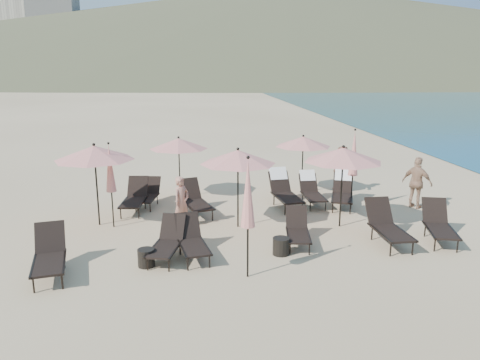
{
  "coord_description": "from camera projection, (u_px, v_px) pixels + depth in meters",
  "views": [
    {
      "loc": [
        -2.53,
        -10.82,
        4.6
      ],
      "look_at": [
        -1.05,
        3.5,
        1.1
      ],
      "focal_mm": 35.0,
      "sensor_mm": 36.0,
      "label": 1
    }
  ],
  "objects": [
    {
      "name": "lounger_0",
      "position": [
        49.0,
        255.0,
        10.51
      ],
      "size": [
        1.04,
        1.89,
        1.03
      ],
      "rotation": [
        0.0,
        0.0,
        0.21
      ],
      "color": "black",
      "rests_on": "ground"
    },
    {
      "name": "beachgoer_a",
      "position": [
        181.0,
        202.0,
        13.6
      ],
      "size": [
        0.64,
        0.66,
        1.53
      ],
      "primitive_type": "imported",
      "rotation": [
        0.0,
        0.0,
        0.84
      ],
      "color": "#B57662",
      "rests_on": "ground"
    },
    {
      "name": "volcanic_headland",
      "position": [
        303.0,
        32.0,
        305.14
      ],
      "size": [
        690.0,
        690.0,
        55.0
      ],
      "color": "brown",
      "rests_on": "ground"
    },
    {
      "name": "lounger_1",
      "position": [
        167.0,
        241.0,
        11.44
      ],
      "size": [
        0.99,
        1.73,
        0.94
      ],
      "rotation": [
        0.0,
        0.0,
        -0.24
      ],
      "color": "black",
      "rests_on": "ground"
    },
    {
      "name": "beachgoer_c",
      "position": [
        417.0,
        183.0,
        15.44
      ],
      "size": [
        0.98,
        1.04,
        1.72
      ],
      "primitive_type": "imported",
      "rotation": [
        0.0,
        0.0,
        2.28
      ],
      "color": "tan",
      "rests_on": "ground"
    },
    {
      "name": "side_table_1",
      "position": [
        281.0,
        246.0,
        11.72
      ],
      "size": [
        0.43,
        0.43,
        0.43
      ],
      "primitive_type": "cylinder",
      "color": "black",
      "rests_on": "ground"
    },
    {
      "name": "lounger_7",
      "position": [
        135.0,
        197.0,
        15.19
      ],
      "size": [
        0.83,
        1.81,
        1.01
      ],
      "rotation": [
        0.0,
        0.0,
        -0.09
      ],
      "color": "black",
      "rests_on": "ground"
    },
    {
      "name": "lounger_4",
      "position": [
        387.0,
        225.0,
        12.41
      ],
      "size": [
        0.76,
        1.87,
        1.07
      ],
      "rotation": [
        0.0,
        0.0,
        0.03
      ],
      "color": "black",
      "rests_on": "ground"
    },
    {
      "name": "lounger_5",
      "position": [
        439.0,
        224.0,
        12.6
      ],
      "size": [
        1.09,
        1.87,
        1.01
      ],
      "rotation": [
        0.0,
        0.0,
        -0.26
      ],
      "color": "black",
      "rests_on": "ground"
    },
    {
      "name": "beachgoer_b",
      "position": [
        343.0,
        169.0,
        17.43
      ],
      "size": [
        1.0,
        1.06,
        1.73
      ],
      "primitive_type": "imported",
      "rotation": [
        0.0,
        0.0,
        -1.01
      ],
      "color": "#AF755A",
      "rests_on": "ground"
    },
    {
      "name": "lounger_9",
      "position": [
        284.0,
        190.0,
        15.73
      ],
      "size": [
        0.95,
        1.99,
        1.19
      ],
      "rotation": [
        0.0,
        0.0,
        0.14
      ],
      "color": "black",
      "rests_on": "ground"
    },
    {
      "name": "lounger_6",
      "position": [
        148.0,
        194.0,
        15.79
      ],
      "size": [
        0.84,
        1.61,
        0.88
      ],
      "rotation": [
        0.0,
        0.0,
        -0.18
      ],
      "color": "black",
      "rests_on": "ground"
    },
    {
      "name": "umbrella_closed_1",
      "position": [
        354.0,
        154.0,
        15.09
      ],
      "size": [
        0.31,
        0.31,
        2.68
      ],
      "color": "black",
      "rests_on": "ground"
    },
    {
      "name": "umbrella_open_2",
      "position": [
        343.0,
        155.0,
        13.33
      ],
      "size": [
        2.26,
        2.26,
        2.43
      ],
      "color": "black",
      "rests_on": "ground"
    },
    {
      "name": "ground",
      "position": [
        296.0,
        254.0,
        11.8
      ],
      "size": [
        800.0,
        800.0,
        0.0
      ],
      "primitive_type": "plane",
      "color": "#D6BA8C",
      "rests_on": "ground"
    },
    {
      "name": "lounger_10",
      "position": [
        311.0,
        190.0,
        15.99
      ],
      "size": [
        0.65,
        1.7,
        1.05
      ],
      "rotation": [
        0.0,
        0.0,
        0.01
      ],
      "color": "black",
      "rests_on": "ground"
    },
    {
      "name": "side_table_0",
      "position": [
        146.0,
        258.0,
        11.02
      ],
      "size": [
        0.4,
        0.4,
        0.43
      ],
      "primitive_type": "cylinder",
      "color": "black",
      "rests_on": "ground"
    },
    {
      "name": "umbrella_open_0",
      "position": [
        94.0,
        153.0,
        13.45
      ],
      "size": [
        2.29,
        2.29,
        2.47
      ],
      "color": "black",
      "rests_on": "ground"
    },
    {
      "name": "umbrella_open_4",
      "position": [
        303.0,
        142.0,
        17.02
      ],
      "size": [
        2.04,
        2.04,
        2.19
      ],
      "color": "black",
      "rests_on": "ground"
    },
    {
      "name": "umbrella_closed_2",
      "position": [
        110.0,
        169.0,
        13.37
      ],
      "size": [
        0.3,
        0.3,
        2.53
      ],
      "color": "black",
      "rests_on": "ground"
    },
    {
      "name": "hotel_skyline",
      "position": [
        24.0,
        30.0,
        258.84
      ],
      "size": [
        109.0,
        82.0,
        55.0
      ],
      "color": "beige",
      "rests_on": "ground"
    },
    {
      "name": "umbrella_open_1",
      "position": [
        238.0,
        157.0,
        13.31
      ],
      "size": [
        2.2,
        2.2,
        2.37
      ],
      "color": "black",
      "rests_on": "ground"
    },
    {
      "name": "lounger_8",
      "position": [
        195.0,
        200.0,
        14.86
      ],
      "size": [
        1.18,
        1.91,
        1.03
      ],
      "rotation": [
        0.0,
        0.0,
        0.3
      ],
      "color": "black",
      "rests_on": "ground"
    },
    {
      "name": "lounger_3",
      "position": [
        298.0,
        229.0,
        12.35
      ],
      "size": [
        0.8,
        1.61,
        0.89
      ],
      "rotation": [
        0.0,
        0.0,
        -0.14
      ],
      "color": "black",
      "rests_on": "ground"
    },
    {
      "name": "umbrella_closed_0",
      "position": [
        248.0,
        194.0,
        10.07
      ],
      "size": [
        0.32,
        0.32,
        2.77
      ],
      "color": "black",
      "rests_on": "ground"
    },
    {
      "name": "umbrella_open_3",
      "position": [
        179.0,
        144.0,
        16.44
      ],
      "size": [
        2.06,
        2.06,
        2.22
      ],
      "color": "black",
      "rests_on": "ground"
    },
    {
      "name": "lounger_11",
      "position": [
        343.0,
        190.0,
        15.78
      ],
      "size": [
        1.2,
        1.92,
        1.13
      ],
      "rotation": [
        0.0,
        0.0,
        -0.33
      ],
      "color": "black",
      "rests_on": "ground"
    },
    {
      "name": "lounger_2",
      "position": [
        192.0,
        240.0,
        11.52
      ],
      "size": [
        0.93,
        1.73,
        0.95
      ],
      "rotation": [
        0.0,
        0.0,
        0.2
      ],
      "color": "black",
      "rests_on": "ground"
    }
  ]
}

